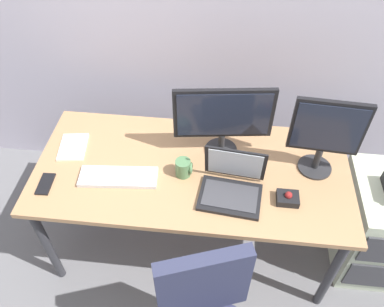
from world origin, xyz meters
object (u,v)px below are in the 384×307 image
(monitor_main, at_px, (223,118))
(cell_phone, at_px, (45,184))
(laptop, at_px, (232,185))
(coffee_mug, at_px, (184,168))
(keyboard, at_px, (118,177))
(file_cabinet, at_px, (378,225))
(paper_notepad, at_px, (73,147))
(monitor_side, at_px, (326,133))
(trackball_mouse, at_px, (288,198))

(monitor_main, xyz_separation_m, cell_phone, (-0.90, -0.35, -0.24))
(laptop, height_order, coffee_mug, laptop)
(monitor_main, xyz_separation_m, coffee_mug, (-0.19, -0.20, -0.20))
(keyboard, relative_size, coffee_mug, 4.21)
(file_cabinet, bearing_deg, paper_notepad, 177.86)
(monitor_main, bearing_deg, monitor_side, -8.60)
(coffee_mug, bearing_deg, cell_phone, -168.06)
(trackball_mouse, distance_m, coffee_mug, 0.55)
(file_cabinet, bearing_deg, trackball_mouse, -163.78)
(cell_phone, bearing_deg, monitor_main, 18.55)
(laptop, height_order, trackball_mouse, laptop)
(file_cabinet, height_order, monitor_side, monitor_side)
(file_cabinet, relative_size, laptop, 1.98)
(paper_notepad, bearing_deg, monitor_side, -0.34)
(keyboard, bearing_deg, cell_phone, -167.35)
(laptop, height_order, cell_phone, laptop)
(cell_phone, bearing_deg, coffee_mug, 9.34)
(file_cabinet, bearing_deg, keyboard, -175.15)
(keyboard, bearing_deg, paper_notepad, 148.04)
(laptop, bearing_deg, paper_notepad, 166.51)
(monitor_side, bearing_deg, coffee_mug, -170.30)
(file_cabinet, bearing_deg, monitor_side, 172.58)
(coffee_mug, bearing_deg, keyboard, -168.85)
(keyboard, bearing_deg, file_cabinet, 4.85)
(laptop, xyz_separation_m, cell_phone, (-0.96, -0.06, -0.05))
(monitor_main, height_order, keyboard, monitor_main)
(file_cabinet, distance_m, cell_phone, 1.92)
(keyboard, distance_m, laptop, 0.60)
(coffee_mug, bearing_deg, laptop, -19.38)
(coffee_mug, height_order, paper_notepad, coffee_mug)
(file_cabinet, relative_size, keyboard, 1.58)
(file_cabinet, relative_size, monitor_main, 1.27)
(file_cabinet, relative_size, trackball_mouse, 6.03)
(keyboard, distance_m, trackball_mouse, 0.88)
(monitor_main, relative_size, keyboard, 1.24)
(laptop, bearing_deg, file_cabinet, 9.49)
(file_cabinet, height_order, trackball_mouse, trackball_mouse)
(coffee_mug, bearing_deg, monitor_side, 9.70)
(monitor_main, xyz_separation_m, keyboard, (-0.53, -0.26, -0.23))
(trackball_mouse, relative_size, coffee_mug, 1.10)
(monitor_side, relative_size, cell_phone, 3.23)
(coffee_mug, relative_size, cell_phone, 0.70)
(monitor_side, xyz_separation_m, coffee_mug, (-0.70, -0.12, -0.21))
(trackball_mouse, bearing_deg, keyboard, 176.58)
(file_cabinet, xyz_separation_m, monitor_side, (-0.46, 0.06, 0.65))
(laptop, relative_size, cell_phone, 2.36)
(cell_phone, bearing_deg, keyboard, 10.05)
(file_cabinet, xyz_separation_m, paper_notepad, (-1.81, 0.07, 0.40))
(file_cabinet, xyz_separation_m, coffee_mug, (-1.16, -0.06, 0.44))
(paper_notepad, xyz_separation_m, cell_phone, (-0.06, -0.28, -0.00))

